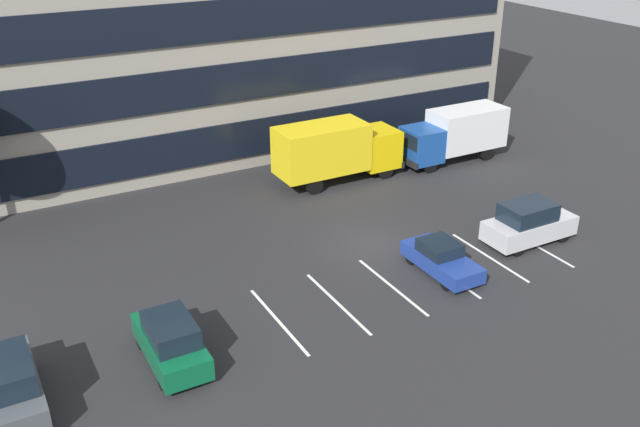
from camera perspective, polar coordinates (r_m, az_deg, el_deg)
name	(u,v)px	position (r m, az deg, el deg)	size (l,w,h in m)	color
ground_plane	(372,244)	(34.92, 4.24, -2.50)	(120.00, 120.00, 0.00)	#262628
office_building	(225,6)	(47.46, -7.68, 16.32)	(37.07, 11.48, 18.00)	gray
lot_markings	(418,279)	(32.22, 7.92, -5.25)	(14.14, 5.40, 0.01)	silver
box_truck_yellow_all	(336,149)	(41.47, 1.32, 5.25)	(7.77, 2.57, 3.60)	yellow
box_truck_blue	(455,133)	(45.59, 10.91, 6.46)	(7.13, 2.36, 3.31)	#194799
suv_forest	(171,341)	(26.88, -12.02, -10.10)	(1.81, 4.27, 1.93)	#0C5933
sedan_navy	(441,258)	(32.58, 9.80, -3.61)	(1.74, 4.15, 1.49)	navy
suv_silver	(529,223)	(36.10, 16.57, -0.77)	(4.67, 1.98, 2.11)	silver
suv_charcoal	(8,385)	(26.36, -23.99, -12.61)	(1.96, 4.63, 2.09)	#474C51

